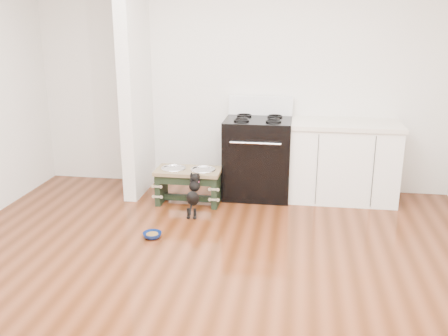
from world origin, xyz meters
TOP-DOWN VIEW (x-y plane):
  - ground at (0.00, 0.00)m, footprint 5.00×5.00m
  - room_shell at (0.00, 0.00)m, footprint 5.00×5.00m
  - partition_wall at (-1.18, 2.10)m, footprint 0.15×0.80m
  - oven_range at (0.25, 2.16)m, footprint 0.76×0.69m
  - cabinet_run at (1.23, 2.18)m, footprint 1.24×0.64m
  - dog_feeder at (-0.50, 1.76)m, footprint 0.73×0.39m
  - puppy at (-0.37, 1.42)m, footprint 0.13×0.38m
  - floor_bowl at (-0.64, 0.78)m, footprint 0.22×0.22m

SIDE VIEW (x-z plane):
  - ground at x=0.00m, z-range 0.00..0.00m
  - floor_bowl at x=-0.64m, z-range 0.00..0.06m
  - puppy at x=-0.37m, z-range 0.02..0.47m
  - dog_feeder at x=-0.50m, z-range 0.08..0.49m
  - cabinet_run at x=1.23m, z-range 0.00..0.91m
  - oven_range at x=0.25m, z-range -0.09..1.05m
  - partition_wall at x=-1.18m, z-range 0.00..2.70m
  - room_shell at x=0.00m, z-range -0.88..4.12m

